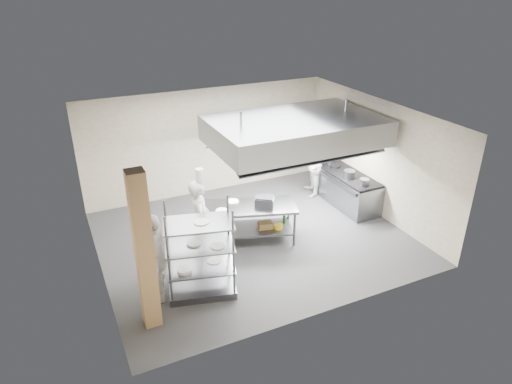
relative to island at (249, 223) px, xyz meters
name	(u,v)px	position (x,y,z in m)	size (l,w,h in m)	color
floor	(253,238)	(0.12, 0.04, -0.46)	(7.00, 7.00, 0.00)	#313133
ceiling	(253,117)	(0.12, 0.04, 2.54)	(7.00, 7.00, 0.00)	silver
wall_back	(208,142)	(0.12, 3.04, 1.04)	(7.00, 7.00, 0.00)	#9F947E
wall_left	(92,212)	(-3.38, 0.04, 1.04)	(6.00, 6.00, 0.00)	#9F947E
wall_right	(376,157)	(3.62, 0.04, 1.04)	(6.00, 6.00, 0.00)	#9F947E
column	(144,253)	(-2.78, -1.86, 1.04)	(0.30, 0.30, 3.00)	tan
exhaust_hood	(295,131)	(1.42, 0.44, 1.94)	(4.00, 2.50, 0.60)	gray
hood_strip_a	(261,149)	(0.52, 0.44, 1.62)	(1.60, 0.12, 0.04)	white
hood_strip_b	(327,138)	(2.32, 0.44, 1.62)	(1.60, 0.12, 0.04)	white
wall_shelf	(268,135)	(1.92, 2.88, 1.04)	(1.50, 0.28, 0.04)	gray
island	(249,223)	(0.00, 0.00, 0.00)	(2.18, 0.91, 0.91)	slate
island_worktop	(249,207)	(0.00, 0.00, 0.42)	(2.18, 0.91, 0.06)	gray
island_undershelf	(249,229)	(0.00, 0.00, -0.16)	(2.00, 0.82, 0.04)	slate
pass_rack	(200,251)	(-1.67, -1.41, 0.52)	(1.30, 0.76, 1.94)	gray
cooking_range	(348,191)	(3.20, 0.54, -0.04)	(0.80, 2.00, 0.84)	slate
range_top	(349,176)	(3.20, 0.54, 0.41)	(0.78, 1.96, 0.06)	black
chef_head	(201,221)	(-1.28, -0.30, 0.50)	(0.70, 0.46, 1.91)	silver
chef_line	(311,165)	(2.60, 1.52, 0.46)	(0.88, 0.69, 1.82)	silver
chef_plating	(156,258)	(-2.48, -1.21, 0.47)	(1.08, 0.45, 1.85)	silver
griddle	(265,202)	(0.33, -0.15, 0.56)	(0.43, 0.33, 0.21)	slate
wicker_basket	(265,225)	(0.35, -0.15, -0.06)	(0.34, 0.23, 0.15)	#906139
stockpot	(349,174)	(3.06, 0.36, 0.55)	(0.30, 0.30, 0.21)	gray
plate_stack	(201,266)	(-1.67, -1.41, 0.17)	(0.28, 0.28, 0.05)	white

